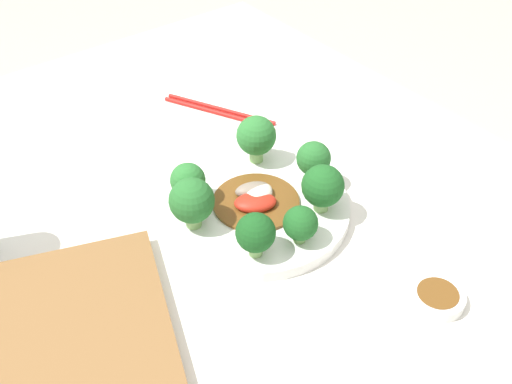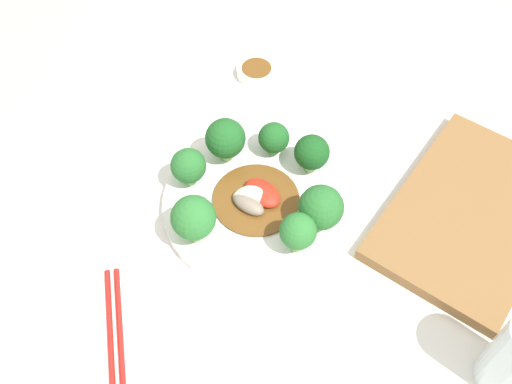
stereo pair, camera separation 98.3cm
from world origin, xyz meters
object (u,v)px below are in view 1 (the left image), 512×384
at_px(plate, 256,208).
at_px(stirfry_center, 256,199).
at_px(broccoli_southeast, 256,136).
at_px(broccoli_southwest, 323,186).
at_px(sauce_dish, 437,297).
at_px(broccoli_south, 314,159).
at_px(broccoli_west, 301,224).
at_px(broccoli_northwest, 256,233).
at_px(cutting_board, 84,347).
at_px(broccoli_north, 193,203).
at_px(chopsticks, 219,111).
at_px(broccoli_northeast, 188,181).

bearing_deg(plate, stirfry_center, 3.89).
height_order(broccoli_southeast, broccoli_southwest, broccoli_southeast).
bearing_deg(sauce_dish, broccoli_south, -5.82).
bearing_deg(broccoli_west, sauce_dish, -156.23).
bearing_deg(broccoli_northwest, cutting_board, 87.57).
height_order(broccoli_west, stirfry_center, broccoli_west).
distance_m(broccoli_southwest, broccoli_west, 0.07).
height_order(plate, cutting_board, cutting_board).
xyz_separation_m(plate, sauce_dish, (-0.26, -0.07, -0.00)).
height_order(plate, sauce_dish, plate).
bearing_deg(broccoli_south, cutting_board, 98.66).
xyz_separation_m(broccoli_south, broccoli_north, (0.02, 0.19, 0.01)).
xyz_separation_m(plate, chopsticks, (0.24, -0.11, -0.01)).
xyz_separation_m(broccoli_northeast, sauce_dish, (-0.31, -0.14, -0.05)).
distance_m(broccoli_southeast, broccoli_west, 0.18).
relative_size(broccoli_west, stirfry_center, 0.44).
relative_size(broccoli_northeast, chopsticks, 0.33).
distance_m(broccoli_northwest, broccoli_west, 0.06).
bearing_deg(cutting_board, broccoli_northeast, -60.75).
xyz_separation_m(broccoli_southeast, chopsticks, (0.16, -0.05, -0.06)).
bearing_deg(broccoli_west, broccoli_northeast, 25.49).
relative_size(broccoli_southeast, broccoli_south, 1.23).
relative_size(broccoli_northeast, cutting_board, 0.18).
height_order(broccoli_southeast, cutting_board, broccoli_southeast).
height_order(broccoli_northwest, broccoli_north, broccoli_north).
bearing_deg(chopsticks, broccoli_southwest, 171.80).
distance_m(broccoli_southwest, broccoli_north, 0.17).
bearing_deg(broccoli_southeast, broccoli_south, -155.79).
bearing_deg(sauce_dish, broccoli_west, 23.77).
bearing_deg(plate, sauce_dish, -164.25).
relative_size(broccoli_northeast, broccoli_north, 0.87).
relative_size(broccoli_northwest, broccoli_southeast, 0.83).
height_order(broccoli_north, cutting_board, broccoli_north).
bearing_deg(broccoli_northeast, broccoli_southeast, -81.30).
bearing_deg(stirfry_center, broccoli_southwest, -135.58).
bearing_deg(cutting_board, broccoli_north, -68.63).
height_order(broccoli_southeast, sauce_dish, broccoli_southeast).
relative_size(broccoli_northeast, stirfry_center, 0.53).
bearing_deg(sauce_dish, broccoli_northwest, 35.93).
xyz_separation_m(broccoli_northeast, cutting_board, (-0.12, 0.22, -0.05)).
xyz_separation_m(broccoli_southwest, chopsticks, (0.30, -0.04, -0.05)).
bearing_deg(plate, broccoli_northwest, 141.84).
bearing_deg(cutting_board, broccoli_west, -95.14).
height_order(broccoli_northeast, stirfry_center, broccoli_northeast).
distance_m(chopsticks, cutting_board, 0.50).
relative_size(broccoli_northeast, broccoli_west, 1.20).
height_order(broccoli_northwest, broccoli_west, broccoli_northwest).
height_order(broccoli_northeast, broccoli_south, broccoli_northeast).
distance_m(broccoli_southwest, chopsticks, 0.31).
distance_m(plate, sauce_dish, 0.27).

